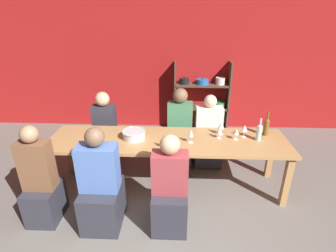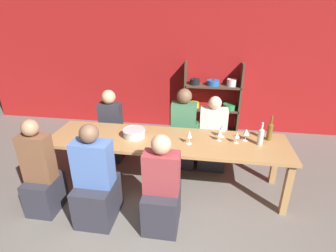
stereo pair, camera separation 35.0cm
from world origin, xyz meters
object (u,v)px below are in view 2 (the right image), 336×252
Objects in this scene: wine_glass_red_a at (220,133)px; shelf_unit at (211,105)px; wine_glass_white_a at (161,139)px; person_near_a at (162,194)px; wine_bottle_dark at (270,131)px; wine_glass_empty_a at (223,128)px; person_far_b at (183,137)px; wine_glass_white_b at (189,135)px; dining_table at (167,144)px; mixing_bowl at (134,133)px; person_near_c at (96,186)px; wine_glass_red_b at (246,132)px; person_far_c at (112,133)px; wine_bottle_green at (261,136)px; person_near_b at (42,178)px; person_far_a at (212,141)px.

shelf_unit is at bearing 93.28° from wine_glass_red_a.
person_near_a is (0.10, -0.50, -0.43)m from wine_glass_white_a.
wine_glass_white_a is (-0.73, -0.30, -0.00)m from wine_glass_red_a.
wine_glass_empty_a is (-0.61, -0.00, 0.00)m from wine_bottle_dark.
wine_glass_white_b is at bearing 100.60° from person_far_b.
dining_table is 19.08× the size of wine_glass_red_a.
person_near_a is (0.51, -0.75, -0.38)m from mixing_bowl.
wine_glass_empty_a is 0.15× the size of person_near_c.
wine_glass_red_b is (1.06, 0.35, 0.01)m from wine_glass_white_a.
wine_glass_white_a is (0.41, -0.24, 0.05)m from mixing_bowl.
shelf_unit is 7.54× the size of wine_glass_empty_a.
person_far_c is at bearing 150.41° from wine_glass_white_b.
wine_glass_red_b is at bearing -76.52° from shelf_unit.
wine_bottle_green is 0.26× the size of person_near_a.
wine_glass_red_b is at bearing 147.20° from person_far_b.
person_near_b is at bearing 178.24° from person_near_a.
person_far_a is at bearing -176.97° from person_far_b.
person_near_a is 0.78m from person_near_c.
wine_bottle_dark is 2.93m from person_near_b.
wine_bottle_dark is 1.33m from person_far_b.
wine_glass_white_a is at bearing -151.65° from wine_glass_empty_a.
wine_bottle_green is 0.99m from person_far_a.
wine_glass_empty_a is 0.15× the size of person_near_b.
shelf_unit reaches higher than wine_bottle_dark.
person_near_a is (-1.27, -0.92, -0.45)m from wine_bottle_dark.
wine_glass_red_a is (-0.64, -0.12, -0.02)m from wine_bottle_dark.
person_near_a reaches higher than dining_table.
wine_bottle_dark is at bearing 144.34° from person_far_a.
dining_table is 0.77m from person_near_a.
person_far_c reaches higher than wine_glass_white_b.
person_far_c is at bearing 163.80° from wine_bottle_green.
person_near_a is at bearing 85.78° from person_far_b.
wine_glass_red_a is at bearing 96.11° from person_far_a.
person_near_a reaches higher than wine_bottle_dark.
wine_glass_white_b is 1.28m from person_near_c.
wine_glass_white_a is at bearing -157.90° from wine_glass_red_a.
wine_bottle_green is (1.64, 0.01, 0.07)m from mixing_bowl.
dining_table is 0.71m from wine_glass_red_a.
wine_bottle_green is at bearing 33.79° from person_near_a.
dining_table is 0.37m from wine_glass_white_b.
mixing_bowl reaches higher than dining_table.
person_far_a is at bearing 68.51° from person_near_a.
person_near_c is at bearing -147.69° from wine_glass_white_b.
wine_glass_red_b is at bearing -167.16° from wine_bottle_dark.
wine_bottle_green reaches higher than mixing_bowl.
person_near_a is at bearing -138.76° from wine_glass_red_b.
dining_table is 0.47m from mixing_bowl.
person_near_a is 1.41m from person_far_b.
wine_glass_empty_a is at bearing -179.67° from wine_bottle_dark.
shelf_unit reaches higher than person_far_b.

